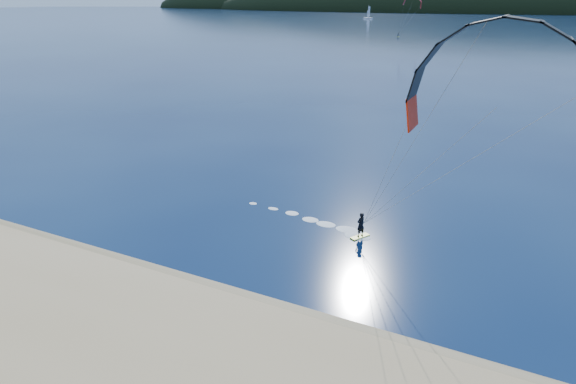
# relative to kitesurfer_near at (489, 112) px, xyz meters

# --- Properties ---
(ground) EXTENTS (1800.00, 1800.00, 0.00)m
(ground) POSITION_rel_kitesurfer_near_xyz_m (-15.74, -10.73, -10.97)
(ground) COLOR #08173B
(ground) RESTS_ON ground
(wet_sand) EXTENTS (220.00, 2.50, 0.10)m
(wet_sand) POSITION_rel_kitesurfer_near_xyz_m (-15.74, -6.23, -10.92)
(wet_sand) COLOR olive
(wet_sand) RESTS_ON ground
(headland) EXTENTS (1200.00, 310.00, 140.00)m
(headland) POSITION_rel_kitesurfer_near_xyz_m (-15.11, 734.55, -10.97)
(headland) COLOR black
(headland) RESTS_ON ground
(kitesurfer_near) EXTENTS (23.33, 8.02, 14.83)m
(kitesurfer_near) POSITION_rel_kitesurfer_near_xyz_m (0.00, 0.00, 0.00)
(kitesurfer_near) COLOR #DFF21C
(kitesurfer_near) RESTS_ON ground
(kitesurfer_far) EXTENTS (11.01, 7.48, 16.09)m
(kitesurfer_far) POSITION_rel_kitesurfer_near_xyz_m (-48.89, 196.20, 2.30)
(kitesurfer_far) COLOR #DFF21C
(kitesurfer_far) RESTS_ON ground
(sailboat) EXTENTS (8.24, 5.27, 11.48)m
(sailboat) POSITION_rel_kitesurfer_near_xyz_m (-129.44, 392.30, -10.12)
(sailboat) COLOR white
(sailboat) RESTS_ON ground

